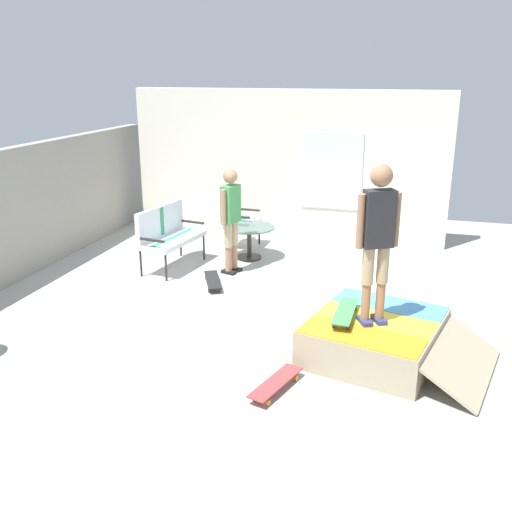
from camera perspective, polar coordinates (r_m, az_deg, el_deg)
The scene contains 11 objects.
ground_plane at distance 7.77m, azimuth 0.07°, elevation -6.15°, with size 12.00×12.00×0.10m, color #A8A8A3.
house_facade at distance 11.03m, azimuth 3.06°, elevation 8.98°, with size 0.23×6.00×2.80m.
skate_ramp at distance 6.75m, azimuth 11.94°, elevation -7.91°, with size 1.91×2.24×0.45m.
patio_bench at distance 9.50m, azimuth -8.85°, elevation 2.46°, with size 1.32×0.74×1.02m.
patio_chair_near_house at distance 10.52m, azimuth -1.91°, elevation 4.18°, with size 0.63×0.56×1.02m.
patio_table at distance 9.88m, azimuth -0.73°, elevation 2.02°, with size 0.90×0.90×0.57m.
person_watching at distance 9.04m, azimuth -2.52°, elevation 4.24°, with size 0.46×0.31×1.68m.
person_skater at distance 6.21m, azimuth 11.99°, elevation 2.29°, with size 0.34×0.43×1.76m.
skateboard_by_bench at distance 8.75m, azimuth -4.32°, elevation -2.40°, with size 0.81×0.52×0.10m.
skateboard_spare at distance 6.01m, azimuth 1.98°, elevation -12.48°, with size 0.82×0.43×0.10m.
skateboard_on_ramp at distance 6.57m, azimuth 8.86°, elevation -5.49°, with size 0.80×0.22×0.10m.
Camera 1 is at (-6.82, -1.93, 3.14)m, focal length 40.26 mm.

